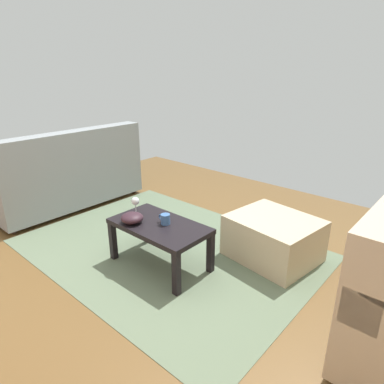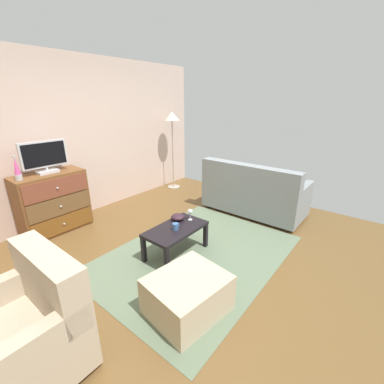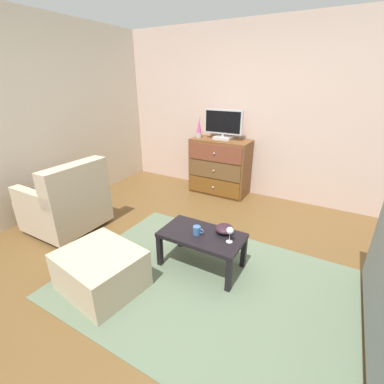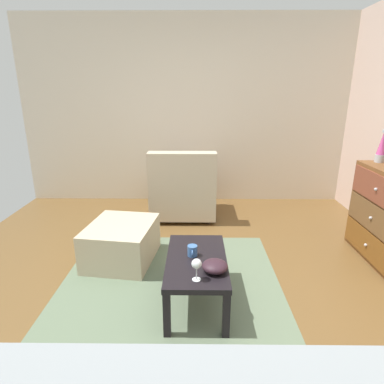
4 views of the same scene
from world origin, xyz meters
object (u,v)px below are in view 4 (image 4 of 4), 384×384
ottoman (122,242)px  mug (192,251)px  bowl_decorative (215,266)px  armchair (183,190)px  lava_lamp (381,148)px  wine_glass (197,265)px  coffee_table (196,265)px

ottoman → mug: bearing=48.6°
bowl_decorative → armchair: bearing=-171.6°
lava_lamp → wine_glass: (1.32, -1.85, -0.56)m
coffee_table → armchair: (-1.83, -0.17, 0.04)m
armchair → wine_glass: bearing=4.5°
mug → bowl_decorative: 0.27m
armchair → bowl_decorative: bearing=8.4°
wine_glass → bowl_decorative: size_ratio=0.85×
wine_glass → bowl_decorative: 0.18m
coffee_table → mug: size_ratio=7.20×
armchair → ottoman: bearing=-25.6°
bowl_decorative → ottoman: size_ratio=0.26×
wine_glass → bowl_decorative: wine_glass is taller
bowl_decorative → ottoman: bowl_decorative is taller
lava_lamp → bowl_decorative: lava_lamp is taller
bowl_decorative → wine_glass: bearing=-50.4°
lava_lamp → wine_glass: 2.34m
coffee_table → armchair: size_ratio=0.91×
wine_glass → ottoman: wine_glass is taller
coffee_table → armchair: bearing=-174.7°
coffee_table → mug: 0.11m
wine_glass → ottoman: size_ratio=0.22×
coffee_table → ottoman: (-0.65, -0.73, -0.14)m
wine_glass → armchair: size_ratio=0.17×
lava_lamp → mug: lava_lamp is taller
wine_glass → coffee_table: bearing=179.9°
bowl_decorative → coffee_table: bearing=-145.1°
bowl_decorative → mug: bearing=-144.1°
mug → bowl_decorative: bearing=35.9°
lava_lamp → ottoman: 2.75m
coffee_table → ottoman: size_ratio=1.17×
armchair → ottoman: armchair is taller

